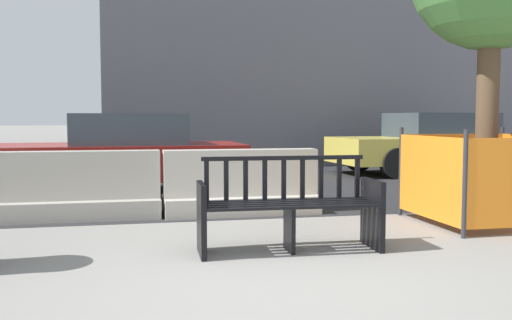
{
  "coord_description": "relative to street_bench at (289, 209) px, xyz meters",
  "views": [
    {
      "loc": [
        -1.05,
        -4.1,
        1.24
      ],
      "look_at": [
        0.35,
        2.48,
        0.75
      ],
      "focal_mm": 40.0,
      "sensor_mm": 36.0,
      "label": 1
    }
  ],
  "objects": [
    {
      "name": "street_bench",
      "position": [
        0.0,
        0.0,
        0.0
      ],
      "size": [
        1.7,
        0.58,
        0.88
      ],
      "color": "black",
      "rests_on": "ground"
    },
    {
      "name": "jersey_barrier_left",
      "position": [
        -2.1,
        2.22,
        -0.06
      ],
      "size": [
        2.0,
        0.69,
        0.84
      ],
      "color": "#9E998E",
      "rests_on": "ground"
    },
    {
      "name": "car_sedan_mid",
      "position": [
        -1.61,
        4.51,
        0.26
      ],
      "size": [
        4.05,
        1.97,
        1.32
      ],
      "color": "maroon",
      "rests_on": "ground"
    },
    {
      "name": "ground_plane",
      "position": [
        -0.35,
        -1.01,
        -0.4
      ],
      "size": [
        200.0,
        200.0,
        0.0
      ],
      "primitive_type": "plane",
      "color": "gray"
    },
    {
      "name": "construction_fence",
      "position": [
        2.65,
        0.88,
        0.17
      ],
      "size": [
        1.5,
        1.5,
        1.13
      ],
      "color": "#2D2D33",
      "rests_on": "ground"
    },
    {
      "name": "car_taxi_near",
      "position": [
        5.21,
        6.63,
        0.28
      ],
      "size": [
        4.57,
        2.15,
        1.36
      ],
      "color": "#DBC64C",
      "rests_on": "ground"
    },
    {
      "name": "jersey_barrier_centre",
      "position": [
        -0.06,
        2.15,
        -0.06
      ],
      "size": [
        2.01,
        0.71,
        0.84
      ],
      "color": "#ADA89E",
      "rests_on": "ground"
    },
    {
      "name": "street_asphalt",
      "position": [
        -0.35,
        7.69,
        -0.39
      ],
      "size": [
        120.0,
        12.0,
        0.01
      ],
      "primitive_type": "cube",
      "color": "#28282B",
      "rests_on": "ground"
    }
  ]
}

